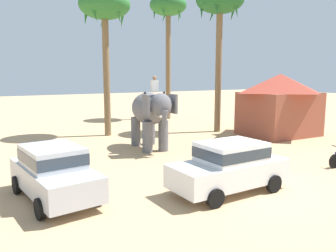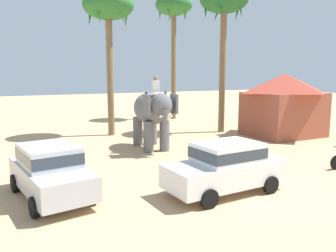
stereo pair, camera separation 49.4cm
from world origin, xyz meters
TOP-DOWN VIEW (x-y plane):
  - ground_plane at (0.00, 0.00)m, footprint 120.00×120.00m
  - car_sedan_foreground at (-0.76, 0.04)m, footprint 4.14×1.96m
  - car_parked_far_side at (-5.99, 2.35)m, footprint 2.25×4.28m
  - elephant_with_mahout at (0.00, 7.25)m, footprint 1.95×3.96m
  - palm_tree_behind_elephant at (7.19, 17.67)m, footprint 3.20×3.20m
  - palm_tree_near_hut at (-0.52, 12.31)m, footprint 3.20×3.20m
  - palm_tree_left_of_road at (6.61, 9.88)m, footprint 3.20×3.20m
  - roadside_hut at (9.18, 6.75)m, footprint 5.14×4.36m

SIDE VIEW (x-z plane):
  - ground_plane at x=0.00m, z-range 0.00..0.00m
  - car_sedan_foreground at x=-0.76m, z-range 0.08..1.78m
  - car_parked_far_side at x=-5.99m, z-range 0.08..1.78m
  - elephant_with_mahout at x=0.00m, z-range 0.05..3.93m
  - roadside_hut at x=9.18m, z-range 0.12..4.12m
  - palm_tree_near_hut at x=-0.52m, z-range 3.36..12.48m
  - palm_tree_left_of_road at x=6.61m, z-range 3.61..13.36m
  - palm_tree_behind_elephant at x=7.19m, z-range 4.03..14.82m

